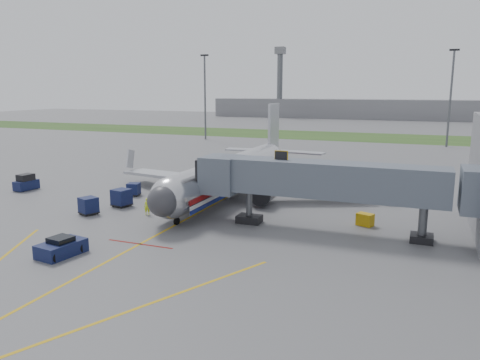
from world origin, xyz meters
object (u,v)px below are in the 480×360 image
at_px(airliner, 232,173).
at_px(pushback_tug, 61,248).
at_px(baggage_tug, 26,183).
at_px(ramp_worker, 147,207).
at_px(belt_loader, 203,187).

relative_size(airliner, pushback_tug, 9.70).
bearing_deg(baggage_tug, pushback_tug, -38.92).
height_order(baggage_tug, ramp_worker, baggage_tug).
distance_m(baggage_tug, belt_loader, 21.84).
height_order(airliner, pushback_tug, airliner).
distance_m(pushback_tug, baggage_tug, 26.49).
relative_size(pushback_tug, belt_loader, 0.96).
bearing_deg(belt_loader, airliner, -10.67).
height_order(belt_loader, ramp_worker, belt_loader).
bearing_deg(belt_loader, pushback_tug, -89.56).
bearing_deg(pushback_tug, belt_loader, 90.44).
xyz_separation_m(pushback_tug, baggage_tug, (-20.61, 16.64, 0.28)).
distance_m(airliner, pushback_tug, 24.00).
height_order(baggage_tug, belt_loader, baggage_tug).
bearing_deg(ramp_worker, baggage_tug, 142.44).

